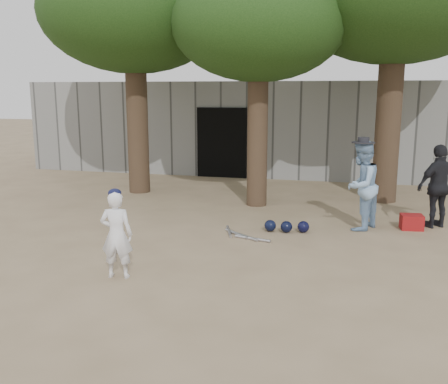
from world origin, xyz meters
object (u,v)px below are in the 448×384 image
(boy_player, at_px, (117,235))
(red_bag, at_px, (412,222))
(spectator_dark, at_px, (439,186))
(spectator_blue, at_px, (361,186))

(boy_player, bearing_deg, red_bag, -148.78)
(boy_player, relative_size, spectator_dark, 0.78)
(spectator_dark, xyz_separation_m, red_bag, (-0.49, -0.32, -0.69))
(boy_player, xyz_separation_m, red_bag, (4.51, 3.82, -0.50))
(boy_player, height_order, spectator_dark, spectator_dark)
(spectator_dark, distance_m, red_bag, 0.91)
(spectator_blue, bearing_deg, boy_player, -18.37)
(spectator_blue, distance_m, red_bag, 1.27)
(boy_player, distance_m, spectator_blue, 5.01)
(boy_player, distance_m, red_bag, 5.93)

